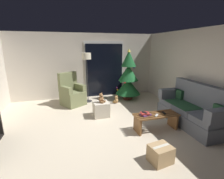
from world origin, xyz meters
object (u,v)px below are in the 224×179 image
remote_white (157,115)px  ottoman (101,109)px  book_stack (145,114)px  floor_lamp (87,61)px  cell_phone (144,112)px  couch (193,110)px  cardboard_box_taped_mid_floor (160,154)px  armchair (72,94)px  coffee_table (156,119)px  christmas_tree (128,78)px  remote_black (164,113)px  teddy_bear_honey_by_tree (116,100)px  teddy_bear_chestnut (101,98)px

remote_white → ottoman: size_ratio=0.35×
book_stack → floor_lamp: floor_lamp is taller
cell_phone → ottoman: bearing=98.0°
couch → remote_white: size_ratio=12.45×
cardboard_box_taped_mid_floor → cell_phone: bearing=78.3°
remote_white → armchair: armchair is taller
remote_white → couch: bearing=-129.4°
cardboard_box_taped_mid_floor → coffee_table: bearing=63.3°
christmas_tree → armchair: christmas_tree is taller
cell_phone → cardboard_box_taped_mid_floor: bearing=-128.3°
floor_lamp → ottoman: bearing=-82.8°
remote_black → ottoman: bearing=145.8°
ottoman → cardboard_box_taped_mid_floor: ottoman is taller
ottoman → cell_phone: bearing=-55.4°
armchair → remote_white: bearing=-54.3°
cell_phone → book_stack: bearing=-54.4°
christmas_tree → floor_lamp: (-1.54, 0.14, 0.65)m
book_stack → cell_phone: 0.04m
couch → floor_lamp: size_ratio=1.09×
ottoman → couch: bearing=-28.2°
couch → teddy_bear_honey_by_tree: 2.58m
armchair → couch: bearing=-39.6°
coffee_table → ottoman: 1.63m
coffee_table → christmas_tree: bearing=84.3°
remote_white → teddy_bear_chestnut: bearing=-4.6°
cell_phone → teddy_bear_chestnut: bearing=97.9°
armchair → remote_black: bearing=-49.8°
christmas_tree → couch: bearing=-71.4°
christmas_tree → ottoman: 1.98m
coffee_table → teddy_bear_honey_by_tree: coffee_table is taller
coffee_table → armchair: size_ratio=0.97×
coffee_table → remote_black: (0.21, -0.00, 0.15)m
book_stack → teddy_bear_honey_by_tree: size_ratio=0.92×
teddy_bear_chestnut → cardboard_box_taped_mid_floor: (0.57, -2.25, -0.39)m
cardboard_box_taped_mid_floor → teddy_bear_honey_by_tree: bearing=86.6°
couch → remote_white: 1.13m
remote_white → teddy_bear_chestnut: size_ratio=0.55×
couch → teddy_bear_chestnut: bearing=151.8°
book_stack → floor_lamp: (-1.00, 2.61, 1.06)m
book_stack → cardboard_box_taped_mid_floor: 1.15m
teddy_bear_chestnut → coffee_table: bearing=-47.0°
armchair → ottoman: (0.76, -1.26, -0.19)m
christmas_tree → teddy_bear_honey_by_tree: size_ratio=6.74×
christmas_tree → armchair: (-2.12, -0.03, -0.45)m
book_stack → armchair: 2.90m
ottoman → floor_lamp: bearing=97.2°
floor_lamp → teddy_bear_honey_by_tree: (0.95, -0.47, -1.38)m
cell_phone → christmas_tree: bearing=50.7°
remote_white → floor_lamp: floor_lamp is taller
book_stack → remote_white: bearing=-22.9°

